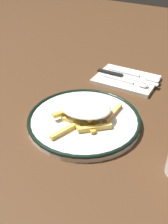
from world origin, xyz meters
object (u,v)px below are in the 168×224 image
Objects in this scene: plate at (84,120)px; napkin at (127,80)px; fries_heap at (84,110)px; fork at (134,75)px; knife at (121,76)px; spoon at (133,83)px.

plate is 1.51× the size of napkin.
plate is 0.03m from fries_heap.
fries_heap is (-0.00, -0.00, 0.03)m from plate.
knife reaches higher than fork.
plate is 1.40× the size of knife.
plate is at bearing -0.36° from napkin.
napkin is at bearing -128.72° from spoon.
napkin is 0.02m from knife.
knife is (-0.26, -0.02, -0.02)m from fries_heap.
spoon is at bearing 170.78° from fries_heap.
plate is 0.30m from fork.
knife is at bearing -47.29° from fork.
fork is at bearing 176.93° from fries_heap.
fork is at bearing -157.95° from spoon.
fries_heap is at bearing -146.95° from plate.
fries_heap reaches higher than napkin.
plate is 1.94× the size of spoon.
fries_heap is at bearing -3.07° from fork.
fork is at bearing 177.30° from plate.
napkin is 1.28× the size of spoon.
napkin is 0.05m from spoon.
knife reaches higher than napkin.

